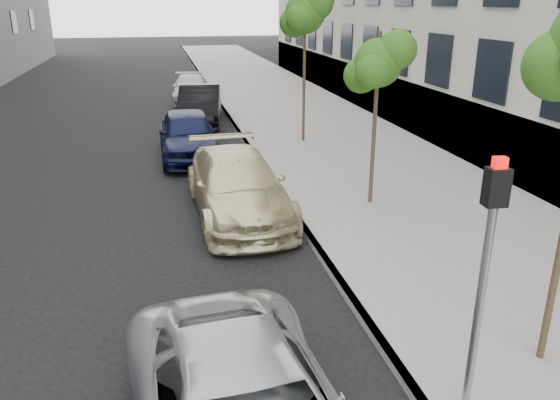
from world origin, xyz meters
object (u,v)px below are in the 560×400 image
object	(u,v)px
tree_mid	(379,63)
sedan_black	(200,105)
suv	(238,186)
signal_pole	(486,262)
sedan_blue	(188,134)
sedan_rear	(191,89)
tree_far	(306,13)

from	to	relation	value
tree_mid	sedan_black	world-z (taller)	tree_mid
sedan_black	suv	bearing A→B (deg)	-82.30
tree_mid	signal_pole	xyz separation A→B (m)	(-1.60, -7.19, -1.38)
suv	sedan_blue	size ratio (longest dim) A/B	1.12
sedan_blue	suv	bearing A→B (deg)	-81.76
sedan_rear	tree_far	bearing A→B (deg)	-67.88
tree_far	suv	size ratio (longest dim) A/B	1.01
sedan_blue	sedan_black	xyz separation A→B (m)	(0.82, 5.26, 0.01)
tree_mid	suv	distance (m)	4.34
tree_far	signal_pole	size ratio (longest dim) A/B	1.62
suv	sedan_rear	size ratio (longest dim) A/B	1.12
tree_mid	sedan_blue	world-z (taller)	tree_mid
sedan_rear	sedan_blue	bearing A→B (deg)	-91.36
tree_mid	tree_far	size ratio (longest dim) A/B	0.80
signal_pole	sedan_black	xyz separation A→B (m)	(-1.72, 18.07, -1.36)
suv	sedan_black	xyz separation A→B (m)	(0.00, 10.70, 0.04)
suv	sedan_rear	distance (m)	15.97
signal_pole	suv	bearing A→B (deg)	106.94
suv	sedan_rear	xyz separation A→B (m)	(0.00, 15.97, -0.08)
tree_mid	signal_pole	bearing A→B (deg)	-102.56
sedan_blue	sedan_black	bearing A→B (deg)	80.85
tree_far	suv	xyz separation A→B (m)	(-3.33, -6.32, -3.74)
sedan_black	sedan_rear	world-z (taller)	sedan_black
suv	tree_far	bearing A→B (deg)	60.52
signal_pole	sedan_black	world-z (taller)	signal_pole
tree_far	suv	world-z (taller)	tree_far
signal_pole	suv	world-z (taller)	signal_pole
sedan_blue	sedan_black	world-z (taller)	sedan_black
signal_pole	suv	distance (m)	7.70
tree_mid	signal_pole	distance (m)	7.50
sedan_blue	signal_pole	bearing A→B (deg)	-79.09
tree_mid	tree_far	world-z (taller)	tree_far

